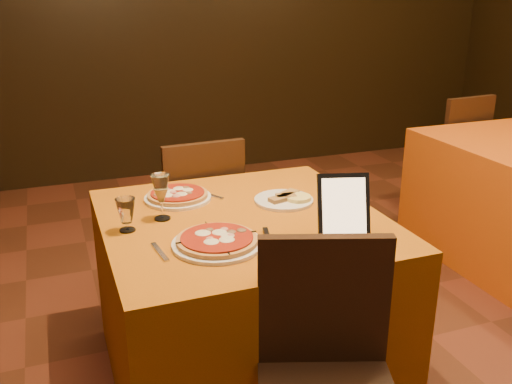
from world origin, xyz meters
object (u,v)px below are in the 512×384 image
object	(u,v)px
chair_side_far	(445,153)
pizza_near	(217,242)
chair_main_far	(195,216)
water_glass	(126,215)
main_table	(243,299)
pizza_far	(178,196)
wine_glass	(161,197)
tablet	(344,207)

from	to	relation	value
chair_side_far	pizza_near	bearing A→B (deg)	29.52
pizza_near	chair_main_far	bearing A→B (deg)	80.28
chair_main_far	chair_side_far	xyz separation A→B (m)	(2.07, 0.55, 0.00)
chair_main_far	water_glass	distance (m)	0.96
main_table	pizza_far	distance (m)	0.53
chair_main_far	pizza_far	distance (m)	0.62
chair_main_far	main_table	bearing A→B (deg)	87.07
pizza_far	wine_glass	bearing A→B (deg)	-118.80
main_table	chair_side_far	world-z (taller)	chair_side_far
main_table	chair_side_far	size ratio (longest dim) A/B	1.21
water_glass	tablet	size ratio (longest dim) A/B	0.53
pizza_near	wine_glass	size ratio (longest dim) A/B	1.71
chair_main_far	wine_glass	bearing A→B (deg)	63.40
tablet	pizza_far	bearing A→B (deg)	144.57
pizza_far	tablet	size ratio (longest dim) A/B	1.19
main_table	pizza_far	size ratio (longest dim) A/B	3.78
pizza_far	wine_glass	world-z (taller)	wine_glass
chair_main_far	water_glass	size ratio (longest dim) A/B	7.00
water_glass	wine_glass	bearing A→B (deg)	24.82
pizza_near	tablet	xyz separation A→B (m)	(0.46, -0.09, 0.10)
chair_side_far	wine_glass	size ratio (longest dim) A/B	4.79
chair_side_far	main_table	bearing A→B (deg)	27.66
main_table	water_glass	world-z (taller)	water_glass
chair_main_far	pizza_near	world-z (taller)	chair_main_far
main_table	pizza_near	world-z (taller)	pizza_near
pizza_near	tablet	size ratio (longest dim) A/B	1.33
chair_side_far	pizza_near	size ratio (longest dim) A/B	2.80
chair_side_far	pizza_far	xyz separation A→B (m)	(-2.27, -1.05, 0.31)
water_glass	chair_main_far	bearing A→B (deg)	59.30
main_table	tablet	xyz separation A→B (m)	(0.28, -0.31, 0.49)
pizza_near	wine_glass	distance (m)	0.35
chair_side_far	tablet	size ratio (longest dim) A/B	3.73
wine_glass	tablet	distance (m)	0.71
chair_side_far	pizza_near	distance (m)	2.75
chair_main_far	pizza_near	bearing A→B (deg)	77.35
chair_side_far	pizza_far	world-z (taller)	chair_side_far
main_table	wine_glass	size ratio (longest dim) A/B	5.79
chair_side_far	pizza_far	distance (m)	2.52
chair_main_far	wine_glass	xyz separation A→B (m)	(-0.31, -0.70, 0.39)
pizza_near	pizza_far	bearing A→B (deg)	92.58
water_glass	tablet	world-z (taller)	tablet
chair_side_far	water_glass	size ratio (longest dim) A/B	7.00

